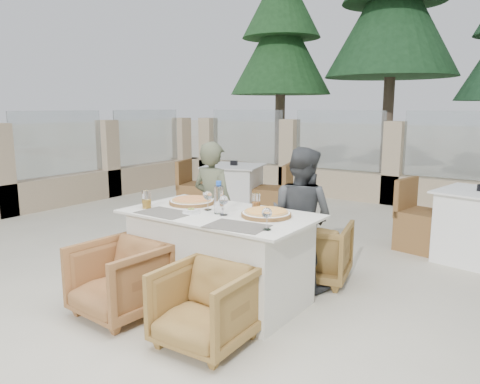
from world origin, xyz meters
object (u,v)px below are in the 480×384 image
Objects in this scene: diner_left at (213,206)px; armchair_near_right at (205,307)px; bg_table_a at (234,190)px; wine_glass_near at (224,204)px; wine_glass_corner at (267,217)px; wine_glass_centre at (208,199)px; water_bottle at (219,197)px; armchair_far_right at (316,251)px; pizza_right at (266,213)px; beer_glass_left at (147,199)px; pizza_left at (192,201)px; bg_table_b at (479,227)px; olive_dish at (191,211)px; diner_right at (301,218)px; dining_table at (220,257)px; beer_glass_right at (256,201)px; armchair_near_left at (119,279)px; armchair_far_left at (246,235)px.

armchair_near_right is at bearing 128.28° from diner_left.
wine_glass_near is at bearing -72.35° from bg_table_a.
wine_glass_corner is 0.11× the size of bg_table_a.
wine_glass_centre is 0.24m from wine_glass_near.
water_bottle is 0.43× the size of armchair_far_right.
pizza_right is 0.31× the size of diner_left.
armchair_far_right is at bearing 45.98° from beer_glass_left.
wine_glass_near reaches higher than armchair_near_right.
bg_table_b is (2.07, 2.23, -0.41)m from pizza_left.
olive_dish is 0.07× the size of bg_table_a.
diner_right is at bearing 55.26° from olive_dish.
bg_table_b is at bearing 55.15° from dining_table.
pizza_right is 0.26m from beer_glass_right.
beer_glass_left is at bearing -171.38° from olive_dish.
wine_glass_corner is 1.31m from armchair_near_left.
diner_right is (0.58, 0.84, -0.15)m from olive_dish.
water_bottle reaches higher than armchair_far_left.
pizza_right reaches higher than dining_table.
beer_glass_left is at bearing -166.52° from wine_glass_near.
pizza_right is (0.39, 0.11, 0.41)m from dining_table.
armchair_near_left is 3.73m from bg_table_b.
diner_left reaches higher than armchair_near_right.
diner_right is at bearing 62.40° from armchair_far_right.
armchair_far_left is (-0.39, 0.96, -0.60)m from water_bottle.
wine_glass_corner is 1.17× the size of beer_glass_left.
wine_glass_corner is 0.30× the size of armchair_near_right.
wine_glass_centre is at bearing 126.97° from diner_left.
wine_glass_centre is 1.10m from armchair_far_left.
olive_dish is at bearing -100.45° from wine_glass_centre.
diner_right is at bearing 66.39° from wine_glass_near.
armchair_far_left is (-0.37, 0.94, -0.08)m from dining_table.
water_bottle is 1.20m from armchair_far_left.
bg_table_b reaches higher than armchair_near_right.
wine_glass_corner is 3.78m from bg_table_a.
diner_right is at bearing 87.07° from armchair_near_right.
water_bottle is at bearing 158.41° from wine_glass_near.
beer_glass_left reaches higher than bg_table_b.
wine_glass_corner reaches higher than beer_glass_right.
armchair_far_left is at bearing -67.70° from bg_table_a.
armchair_near_right is (0.53, -0.70, -0.58)m from wine_glass_centre.
armchair_far_left is 1.03× the size of armchair_near_left.
armchair_far_left is at bearing 129.97° from wine_glass_corner.
wine_glass_near is 1.18m from armchair_far_right.
armchair_far_right is (0.45, 0.93, -0.62)m from water_bottle.
diner_right is (0.83, 0.55, -0.15)m from pizza_left.
wine_glass_near is at bearing -32.50° from dining_table.
beer_glass_left is 1.67m from armchair_far_right.
bg_table_a reaches higher than armchair_far_left.
pizza_left reaches higher than olive_dish.
olive_dish is 1.21m from armchair_far_left.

